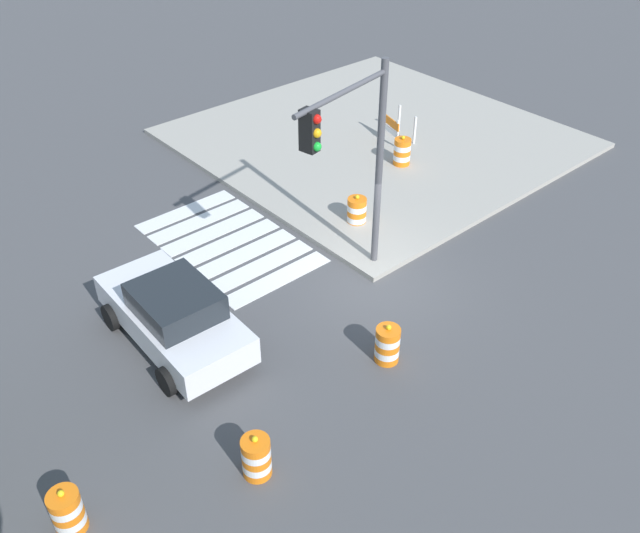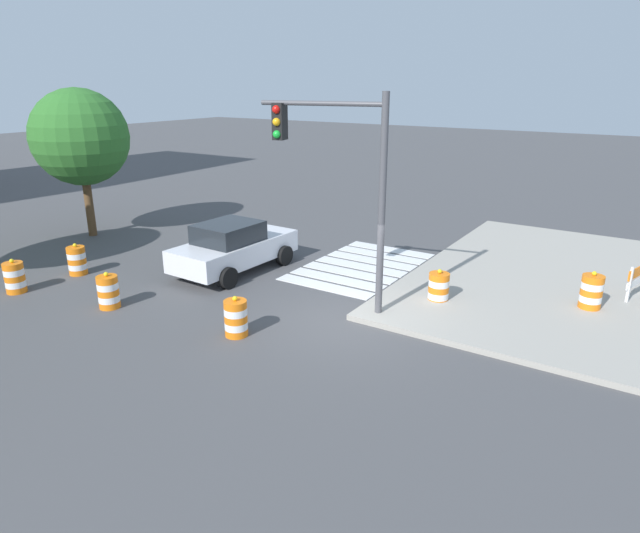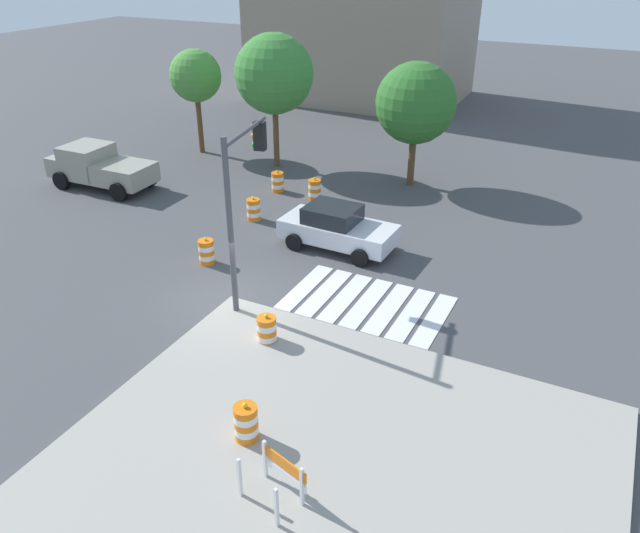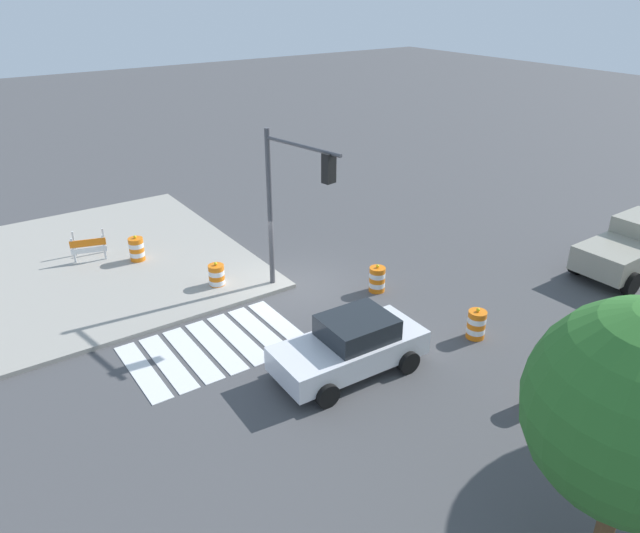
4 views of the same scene
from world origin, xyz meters
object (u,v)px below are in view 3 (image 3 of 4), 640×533
at_px(street_tree_streetside_mid, 274,74).
at_px(traffic_barrel_median_far, 278,182).
at_px(sports_car, 337,228).
at_px(pickup_truck, 98,167).
at_px(construction_barricade, 278,474).
at_px(traffic_barrel_near_corner, 254,209).
at_px(street_tree_streetside_far, 416,103).
at_px(traffic_barrel_median_near, 206,252).
at_px(traffic_barrel_far_curb, 315,189).
at_px(traffic_barrel_on_sidewalk, 246,422).
at_px(traffic_light_pole, 242,183).
at_px(traffic_barrel_crosswalk_end, 267,331).
at_px(street_tree_streetside_near, 195,76).

bearing_deg(street_tree_streetside_mid, traffic_barrel_median_far, -59.30).
relative_size(sports_car, pickup_truck, 0.84).
xyz_separation_m(pickup_truck, construction_barricade, (16.67, -12.17, -0.25)).
relative_size(traffic_barrel_near_corner, street_tree_streetside_far, 0.18).
relative_size(traffic_barrel_median_near, traffic_barrel_far_curb, 1.00).
bearing_deg(traffic_barrel_near_corner, sports_car, -10.93).
relative_size(traffic_barrel_median_far, traffic_barrel_far_curb, 1.00).
height_order(traffic_barrel_far_curb, traffic_barrel_on_sidewalk, traffic_barrel_on_sidewalk).
relative_size(traffic_barrel_on_sidewalk, street_tree_streetside_mid, 0.16).
distance_m(traffic_barrel_median_far, traffic_light_pole, 10.04).
bearing_deg(construction_barricade, traffic_barrel_median_far, 120.10).
xyz_separation_m(traffic_barrel_crosswalk_end, construction_barricade, (3.08, -4.69, 0.27)).
relative_size(pickup_truck, street_tree_streetside_near, 0.96).
bearing_deg(traffic_barrel_on_sidewalk, pickup_truck, 143.92).
bearing_deg(street_tree_streetside_far, traffic_barrel_near_corner, -122.85).
bearing_deg(traffic_barrel_crosswalk_end, traffic_barrel_far_curb, 110.04).
distance_m(construction_barricade, street_tree_streetside_mid, 21.67).
height_order(traffic_barrel_median_near, street_tree_streetside_mid, street_tree_streetside_mid).
distance_m(traffic_barrel_median_near, traffic_light_pole, 4.51).
relative_size(sports_car, traffic_barrel_median_far, 4.27).
distance_m(traffic_barrel_crosswalk_end, street_tree_streetside_far, 14.67).
xyz_separation_m(traffic_barrel_near_corner, street_tree_streetside_mid, (-2.56, 6.33, 4.13)).
relative_size(sports_car, traffic_barrel_far_curb, 4.27).
distance_m(traffic_barrel_crosswalk_end, construction_barricade, 5.62).
bearing_deg(traffic_barrel_on_sidewalk, traffic_barrel_crosswalk_end, 114.09).
relative_size(traffic_barrel_median_far, street_tree_streetside_far, 0.18).
bearing_deg(traffic_barrel_median_far, street_tree_streetside_near, 153.84).
distance_m(traffic_barrel_median_far, traffic_barrel_far_curb, 1.96).
relative_size(traffic_barrel_near_corner, traffic_barrel_far_curb, 1.00).
height_order(pickup_truck, street_tree_streetside_mid, street_tree_streetside_mid).
height_order(traffic_barrel_median_near, street_tree_streetside_far, street_tree_streetside_far).
bearing_deg(sports_car, traffic_barrel_near_corner, 169.07).
bearing_deg(traffic_barrel_on_sidewalk, construction_barricade, -36.54).
bearing_deg(traffic_barrel_near_corner, traffic_barrel_median_far, 102.77).
relative_size(traffic_light_pole, street_tree_streetside_mid, 0.85).
relative_size(pickup_truck, traffic_barrel_median_near, 5.09).
distance_m(traffic_barrel_median_far, street_tree_streetside_near, 8.23).
distance_m(traffic_barrel_median_near, traffic_barrel_on_sidewalk, 9.27).
xyz_separation_m(sports_car, street_tree_streetside_near, (-11.57, 7.33, 3.22)).
relative_size(sports_car, traffic_barrel_crosswalk_end, 4.27).
height_order(traffic_barrel_median_far, street_tree_streetside_near, street_tree_streetside_near).
height_order(traffic_barrel_median_far, street_tree_streetside_mid, street_tree_streetside_mid).
distance_m(traffic_barrel_near_corner, traffic_barrel_median_far, 3.34).
relative_size(traffic_barrel_on_sidewalk, street_tree_streetside_near, 0.19).
bearing_deg(pickup_truck, traffic_barrel_on_sidewalk, -36.08).
bearing_deg(traffic_barrel_far_curb, traffic_barrel_median_near, -95.33).
bearing_deg(sports_car, traffic_barrel_median_near, -138.19).
height_order(traffic_barrel_on_sidewalk, construction_barricade, traffic_barrel_on_sidewalk).
bearing_deg(traffic_barrel_on_sidewalk, traffic_barrel_median_far, 117.50).
height_order(pickup_truck, traffic_barrel_near_corner, pickup_truck).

